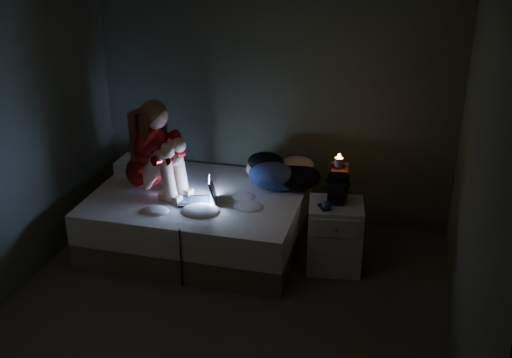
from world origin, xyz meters
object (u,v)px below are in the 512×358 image
(nightstand, at_px, (335,236))
(phone, at_px, (323,206))
(bed, at_px, (199,219))
(candle, at_px, (339,162))
(woman, at_px, (144,145))
(laptop, at_px, (196,190))

(nightstand, relative_size, phone, 4.56)
(bed, bearing_deg, phone, -8.57)
(bed, xyz_separation_m, candle, (1.32, -0.03, 0.74))
(bed, height_order, candle, candle)
(bed, bearing_deg, nightstand, -4.11)
(woman, height_order, phone, woman)
(nightstand, bearing_deg, candle, 88.77)
(nightstand, height_order, candle, candle)
(laptop, xyz_separation_m, phone, (1.16, -0.01, -0.02))
(woman, relative_size, candle, 11.46)
(bed, height_order, phone, phone)
(nightstand, bearing_deg, bed, 167.49)
(woman, xyz_separation_m, candle, (1.82, 0.00, 0.02))
(bed, relative_size, woman, 2.14)
(woman, distance_m, phone, 1.76)
(candle, xyz_separation_m, phone, (-0.10, -0.16, -0.37))
(woman, bearing_deg, nightstand, 13.80)
(woman, height_order, nightstand, woman)
(bed, xyz_separation_m, nightstand, (1.33, -0.10, 0.05))
(woman, xyz_separation_m, phone, (1.72, -0.15, -0.35))
(candle, relative_size, phone, 0.57)
(bed, bearing_deg, candle, -1.19)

